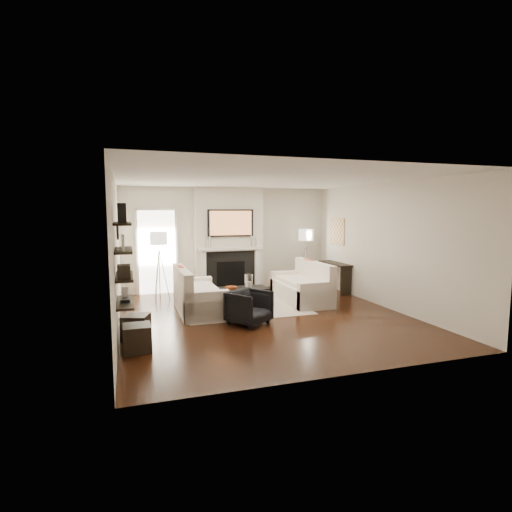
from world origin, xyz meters
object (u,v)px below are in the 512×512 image
object	(u,v)px
loveseat_right_base	(301,293)
armchair	(249,306)
ottoman_near	(136,327)
lamp_left_shade	(159,238)
lamp_right_shade	(306,235)
loveseat_left_base	(199,302)
coffee_table	(242,289)

from	to	relation	value
loveseat_right_base	armchair	distance (m)	2.16
loveseat_right_base	ottoman_near	distance (m)	4.03
lamp_left_shade	lamp_right_shade	size ratio (longest dim) A/B	1.00
loveseat_left_base	loveseat_right_base	world-z (taller)	same
loveseat_left_base	loveseat_right_base	xyz separation A→B (m)	(2.40, 0.23, 0.00)
coffee_table	lamp_right_shade	size ratio (longest dim) A/B	2.75
coffee_table	lamp_right_shade	world-z (taller)	lamp_right_shade
armchair	ottoman_near	distance (m)	2.04
loveseat_left_base	ottoman_near	distance (m)	1.90
lamp_left_shade	ottoman_near	world-z (taller)	lamp_left_shade
loveseat_right_base	lamp_right_shade	distance (m)	2.14
loveseat_right_base	lamp_right_shade	bearing A→B (deg)	61.47
armchair	lamp_right_shade	world-z (taller)	lamp_right_shade
loveseat_left_base	lamp_right_shade	size ratio (longest dim) A/B	4.50
coffee_table	lamp_left_shade	bearing A→B (deg)	139.67
loveseat_left_base	lamp_left_shade	xyz separation A→B (m)	(-0.67, 1.57, 1.24)
loveseat_left_base	lamp_right_shade	world-z (taller)	lamp_right_shade
armchair	lamp_left_shade	bearing A→B (deg)	83.52
loveseat_left_base	armchair	bearing A→B (deg)	-57.34
ottoman_near	coffee_table	bearing A→B (deg)	34.73
lamp_left_shade	lamp_right_shade	distance (m)	3.90
armchair	lamp_left_shade	size ratio (longest dim) A/B	1.72
lamp_left_shade	lamp_right_shade	xyz separation A→B (m)	(3.90, 0.19, 0.00)
loveseat_left_base	armchair	xyz separation A→B (m)	(0.73, -1.14, 0.13)
armchair	lamp_right_shade	bearing A→B (deg)	15.46
loveseat_left_base	lamp_right_shade	bearing A→B (deg)	28.57
loveseat_right_base	lamp_left_shade	world-z (taller)	lamp_left_shade
loveseat_left_base	loveseat_right_base	bearing A→B (deg)	5.48
lamp_right_shade	ottoman_near	world-z (taller)	lamp_right_shade
loveseat_right_base	armchair	bearing A→B (deg)	-140.65
loveseat_left_base	ottoman_near	bearing A→B (deg)	-132.81
loveseat_left_base	armchair	world-z (taller)	armchair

